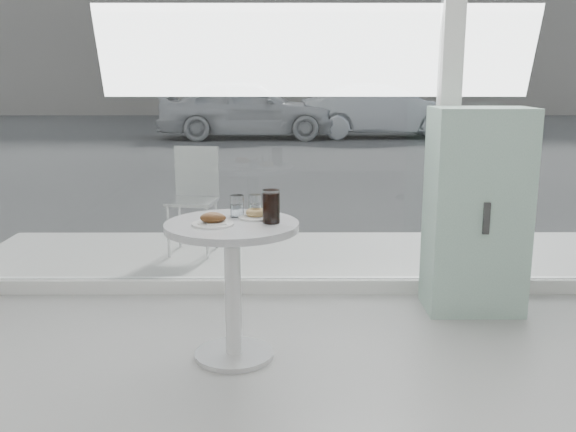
{
  "coord_description": "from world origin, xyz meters",
  "views": [
    {
      "loc": [
        -0.21,
        -1.43,
        1.54
      ],
      "look_at": [
        -0.2,
        1.7,
        0.85
      ],
      "focal_mm": 40.0,
      "sensor_mm": 36.0,
      "label": 1
    }
  ],
  "objects_px": {
    "patio_chair": "(194,193)",
    "cola_glass": "(271,207)",
    "car_white": "(247,108)",
    "car_silver": "(382,111)",
    "water_tumbler_b": "(255,207)",
    "plate_fritter": "(213,220)",
    "water_tumbler_a": "(237,207)",
    "plate_donut": "(256,215)",
    "main_table": "(232,262)",
    "mint_cabinet": "(476,211)"
  },
  "relations": [
    {
      "from": "patio_chair",
      "to": "cola_glass",
      "type": "distance_m",
      "value": 2.21
    },
    {
      "from": "car_white",
      "to": "car_silver",
      "type": "height_order",
      "value": "car_white"
    },
    {
      "from": "patio_chair",
      "to": "water_tumbler_b",
      "type": "distance_m",
      "value": 2.01
    },
    {
      "from": "plate_fritter",
      "to": "cola_glass",
      "type": "bearing_deg",
      "value": 9.61
    },
    {
      "from": "plate_fritter",
      "to": "water_tumbler_a",
      "type": "xyz_separation_m",
      "value": [
        0.11,
        0.2,
        0.03
      ]
    },
    {
      "from": "patio_chair",
      "to": "car_silver",
      "type": "xyz_separation_m",
      "value": [
        3.2,
        10.85,
        0.11
      ]
    },
    {
      "from": "plate_donut",
      "to": "water_tumbler_a",
      "type": "distance_m",
      "value": 0.12
    },
    {
      "from": "main_table",
      "to": "car_silver",
      "type": "relative_size",
      "value": 0.19
    },
    {
      "from": "patio_chair",
      "to": "car_white",
      "type": "relative_size",
      "value": 0.21
    },
    {
      "from": "car_white",
      "to": "plate_donut",
      "type": "distance_m",
      "value": 12.65
    },
    {
      "from": "main_table",
      "to": "car_white",
      "type": "height_order",
      "value": "car_white"
    },
    {
      "from": "main_table",
      "to": "car_silver",
      "type": "height_order",
      "value": "car_silver"
    },
    {
      "from": "car_silver",
      "to": "plate_donut",
      "type": "height_order",
      "value": "car_silver"
    },
    {
      "from": "main_table",
      "to": "plate_fritter",
      "type": "bearing_deg",
      "value": -148.1
    },
    {
      "from": "mint_cabinet",
      "to": "cola_glass",
      "type": "xyz_separation_m",
      "value": [
        -1.32,
        -0.76,
        0.19
      ]
    },
    {
      "from": "main_table",
      "to": "plate_fritter",
      "type": "height_order",
      "value": "plate_fritter"
    },
    {
      "from": "plate_donut",
      "to": "water_tumbler_a",
      "type": "xyz_separation_m",
      "value": [
        -0.11,
        0.04,
        0.03
      ]
    },
    {
      "from": "main_table",
      "to": "cola_glass",
      "type": "height_order",
      "value": "cola_glass"
    },
    {
      "from": "main_table",
      "to": "car_silver",
      "type": "distance_m",
      "value": 13.19
    },
    {
      "from": "patio_chair",
      "to": "main_table",
      "type": "bearing_deg",
      "value": -69.3
    },
    {
      "from": "patio_chair",
      "to": "water_tumbler_b",
      "type": "relative_size",
      "value": 7.43
    },
    {
      "from": "water_tumbler_a",
      "to": "water_tumbler_b",
      "type": "relative_size",
      "value": 1.02
    },
    {
      "from": "plate_donut",
      "to": "water_tumbler_b",
      "type": "height_order",
      "value": "water_tumbler_b"
    },
    {
      "from": "plate_donut",
      "to": "water_tumbler_b",
      "type": "distance_m",
      "value": 0.07
    },
    {
      "from": "car_white",
      "to": "water_tumbler_b",
      "type": "bearing_deg",
      "value": -177.36
    },
    {
      "from": "patio_chair",
      "to": "water_tumbler_a",
      "type": "relative_size",
      "value": 7.31
    },
    {
      "from": "water_tumbler_a",
      "to": "water_tumbler_b",
      "type": "xyz_separation_m",
      "value": [
        0.1,
        0.02,
        -0.0
      ]
    },
    {
      "from": "plate_fritter",
      "to": "water_tumbler_a",
      "type": "relative_size",
      "value": 1.8
    },
    {
      "from": "patio_chair",
      "to": "cola_glass",
      "type": "height_order",
      "value": "cola_glass"
    },
    {
      "from": "plate_donut",
      "to": "mint_cabinet",
      "type": "bearing_deg",
      "value": 24.76
    },
    {
      "from": "plate_fritter",
      "to": "plate_donut",
      "type": "distance_m",
      "value": 0.27
    },
    {
      "from": "mint_cabinet",
      "to": "patio_chair",
      "type": "xyz_separation_m",
      "value": [
        -2.03,
        1.31,
        -0.11
      ]
    },
    {
      "from": "main_table",
      "to": "patio_chair",
      "type": "height_order",
      "value": "patio_chair"
    },
    {
      "from": "mint_cabinet",
      "to": "car_silver",
      "type": "bearing_deg",
      "value": 84.29
    },
    {
      "from": "plate_fritter",
      "to": "water_tumbler_b",
      "type": "distance_m",
      "value": 0.31
    },
    {
      "from": "plate_fritter",
      "to": "water_tumbler_a",
      "type": "height_order",
      "value": "water_tumbler_a"
    },
    {
      "from": "plate_donut",
      "to": "plate_fritter",
      "type": "bearing_deg",
      "value": -142.83
    },
    {
      "from": "mint_cabinet",
      "to": "water_tumbler_b",
      "type": "height_order",
      "value": "mint_cabinet"
    },
    {
      "from": "water_tumbler_a",
      "to": "cola_glass",
      "type": "bearing_deg",
      "value": -38.01
    },
    {
      "from": "mint_cabinet",
      "to": "plate_fritter",
      "type": "xyz_separation_m",
      "value": [
        -1.62,
        -0.81,
        0.13
      ]
    },
    {
      "from": "mint_cabinet",
      "to": "plate_donut",
      "type": "xyz_separation_m",
      "value": [
        -1.41,
        -0.65,
        0.12
      ]
    },
    {
      "from": "main_table",
      "to": "plate_donut",
      "type": "distance_m",
      "value": 0.29
    },
    {
      "from": "plate_fritter",
      "to": "car_silver",
      "type": "bearing_deg",
      "value": 77.84
    },
    {
      "from": "cola_glass",
      "to": "water_tumbler_b",
      "type": "bearing_deg",
      "value": 118.05
    },
    {
      "from": "car_white",
      "to": "cola_glass",
      "type": "relative_size",
      "value": 24.43
    },
    {
      "from": "mint_cabinet",
      "to": "plate_donut",
      "type": "relative_size",
      "value": 6.85
    },
    {
      "from": "water_tumbler_a",
      "to": "patio_chair",
      "type": "bearing_deg",
      "value": 105.03
    },
    {
      "from": "cola_glass",
      "to": "plate_fritter",
      "type": "bearing_deg",
      "value": -170.39
    },
    {
      "from": "patio_chair",
      "to": "car_white",
      "type": "height_order",
      "value": "car_white"
    },
    {
      "from": "main_table",
      "to": "water_tumbler_a",
      "type": "relative_size",
      "value": 6.3
    }
  ]
}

